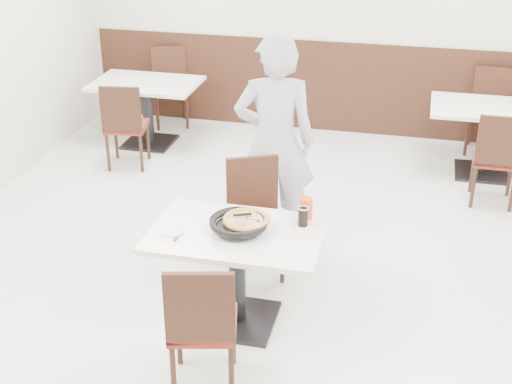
% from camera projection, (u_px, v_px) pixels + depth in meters
% --- Properties ---
extents(floor, '(7.00, 7.00, 0.00)m').
position_uv_depth(floor, '(265.00, 278.00, 5.78)').
color(floor, '#BABAB5').
rests_on(floor, ground).
extents(wall_back, '(6.00, 0.04, 2.80)m').
position_uv_depth(wall_back, '(333.00, 16.00, 8.24)').
color(wall_back, beige).
rests_on(wall_back, floor).
extents(wainscot_back, '(5.90, 0.03, 1.10)m').
position_uv_depth(wainscot_back, '(330.00, 87.00, 8.59)').
color(wainscot_back, black).
rests_on(wainscot_back, floor).
extents(main_table, '(1.26, 0.89, 0.75)m').
position_uv_depth(main_table, '(237.00, 277.00, 5.10)').
color(main_table, silver).
rests_on(main_table, floor).
extents(chair_near, '(0.51, 0.51, 0.95)m').
position_uv_depth(chair_near, '(203.00, 321.00, 4.45)').
color(chair_near, black).
rests_on(chair_near, floor).
extents(chair_far, '(0.55, 0.55, 0.95)m').
position_uv_depth(chair_far, '(256.00, 221.00, 5.65)').
color(chair_far, black).
rests_on(chair_far, floor).
extents(trivet, '(0.13, 0.13, 0.04)m').
position_uv_depth(trivet, '(239.00, 230.00, 4.92)').
color(trivet, black).
rests_on(trivet, main_table).
extents(pizza_pan, '(0.35, 0.35, 0.01)m').
position_uv_depth(pizza_pan, '(239.00, 226.00, 4.92)').
color(pizza_pan, black).
rests_on(pizza_pan, trivet).
extents(pizza, '(0.31, 0.31, 0.02)m').
position_uv_depth(pizza, '(246.00, 222.00, 4.93)').
color(pizza, tan).
rests_on(pizza, pizza_pan).
extents(pizza_server, '(0.08, 0.10, 0.00)m').
position_uv_depth(pizza_server, '(240.00, 223.00, 4.85)').
color(pizza_server, white).
rests_on(pizza_server, pizza).
extents(napkin, '(0.16, 0.16, 0.00)m').
position_uv_depth(napkin, '(167.00, 235.00, 4.89)').
color(napkin, white).
rests_on(napkin, main_table).
extents(side_plate, '(0.19, 0.19, 0.01)m').
position_uv_depth(side_plate, '(171.00, 231.00, 4.92)').
color(side_plate, silver).
rests_on(side_plate, napkin).
extents(fork, '(0.05, 0.14, 0.00)m').
position_uv_depth(fork, '(173.00, 229.00, 4.93)').
color(fork, white).
rests_on(fork, side_plate).
extents(cola_glass, '(0.08, 0.08, 0.13)m').
position_uv_depth(cola_glass, '(303.00, 217.00, 4.99)').
color(cola_glass, black).
rests_on(cola_glass, main_table).
extents(red_cup, '(0.10, 0.10, 0.16)m').
position_uv_depth(red_cup, '(306.00, 208.00, 5.07)').
color(red_cup, red).
rests_on(red_cup, main_table).
extents(diner_person, '(0.76, 0.59, 1.86)m').
position_uv_depth(diner_person, '(275.00, 143.00, 5.93)').
color(diner_person, '#ADACB1').
rests_on(diner_person, floor).
extents(bg_table_left, '(1.27, 0.90, 0.75)m').
position_uv_depth(bg_table_left, '(148.00, 113.00, 8.26)').
color(bg_table_left, silver).
rests_on(bg_table_left, floor).
extents(bg_chair_left_near, '(0.49, 0.49, 0.95)m').
position_uv_depth(bg_chair_left_near, '(126.00, 124.00, 7.65)').
color(bg_chair_left_near, black).
rests_on(bg_chair_left_near, floor).
extents(bg_chair_left_far, '(0.55, 0.55, 0.95)m').
position_uv_depth(bg_chair_left_far, '(171.00, 88.00, 8.80)').
color(bg_chair_left_far, black).
rests_on(bg_chair_left_far, floor).
extents(bg_table_right, '(1.24, 0.86, 0.75)m').
position_uv_depth(bg_table_right, '(486.00, 141.00, 7.48)').
color(bg_table_right, silver).
rests_on(bg_table_right, floor).
extents(bg_chair_right_near, '(0.42, 0.42, 0.95)m').
position_uv_depth(bg_chair_right_near, '(496.00, 157.00, 6.83)').
color(bg_chair_right_near, black).
rests_on(bg_chair_right_near, floor).
extents(bg_chair_right_far, '(0.47, 0.47, 0.95)m').
position_uv_depth(bg_chair_right_far, '(488.00, 113.00, 7.97)').
color(bg_chair_right_far, black).
rests_on(bg_chair_right_far, floor).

